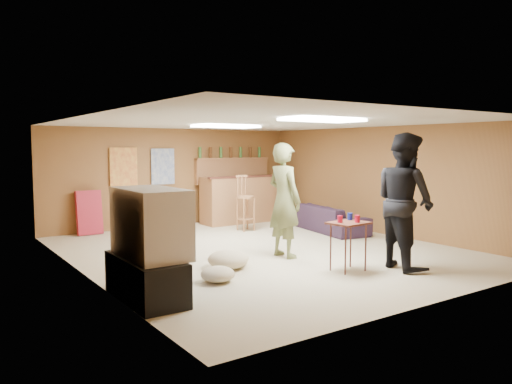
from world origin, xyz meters
TOP-DOWN VIEW (x-y plane):
  - ground at (0.00, 0.00)m, footprint 7.00×7.00m
  - ceiling at (0.00, 0.00)m, footprint 6.00×7.00m
  - wall_back at (0.00, 3.50)m, footprint 6.00×0.02m
  - wall_front at (0.00, -3.50)m, footprint 6.00×0.02m
  - wall_left at (-3.00, 0.00)m, footprint 0.02×7.00m
  - wall_right at (3.00, 0.00)m, footprint 0.02×7.00m
  - tv_stand at (-2.72, -1.50)m, footprint 0.55×1.30m
  - dvd_box at (-2.50, -1.50)m, footprint 0.35×0.50m
  - tv_body at (-2.65, -1.50)m, footprint 0.60×1.10m
  - tv_screen at (-2.34, -1.50)m, footprint 0.02×0.95m
  - bar_counter at (1.50, 2.95)m, footprint 2.00×0.60m
  - bar_lip at (1.50, 2.70)m, footprint 2.10×0.12m
  - bar_shelf at (1.50, 3.40)m, footprint 2.00×0.18m
  - bar_backing at (1.50, 3.42)m, footprint 2.00×0.14m
  - poster_left at (-1.20, 3.46)m, footprint 0.60×0.03m
  - poster_right at (-0.30, 3.46)m, footprint 0.55×0.03m
  - folding_chair_stack at (-2.00, 3.30)m, footprint 0.50×0.26m
  - ceiling_panel_front at (0.00, -1.50)m, footprint 1.20×0.60m
  - ceiling_panel_back at (0.00, 1.20)m, footprint 1.20×0.60m
  - person_olive at (0.01, -0.59)m, footprint 0.48×0.70m
  - person_black at (1.00, -2.18)m, footprint 0.95×1.11m
  - sofa at (2.32, 0.78)m, footprint 1.06×1.99m
  - tray_table at (0.20, -1.85)m, footprint 0.59×0.50m
  - cup_red_near at (0.06, -1.82)m, footprint 0.08×0.08m
  - cup_red_far at (0.27, -1.95)m, footprint 0.08×0.08m
  - cup_blue at (0.36, -1.72)m, footprint 0.08×0.08m
  - bar_stool_left at (0.90, 1.91)m, footprint 0.50×0.50m
  - bar_stool_right at (2.28, 2.32)m, footprint 0.52×0.52m
  - cushion_near_tv at (-1.15, -0.76)m, footprint 0.79×0.79m
  - cushion_mid at (-0.99, -0.64)m, footprint 0.52×0.52m
  - cushion_far at (-1.65, -1.31)m, footprint 0.50×0.50m
  - bottle_row at (1.44, 3.38)m, footprint 1.76×0.08m

SIDE VIEW (x-z plane):
  - ground at x=0.00m, z-range 0.00..0.00m
  - cushion_far at x=-1.65m, z-range 0.00..0.21m
  - cushion_mid at x=-0.99m, z-range 0.00..0.21m
  - cushion_near_tv at x=-1.15m, z-range 0.00..0.27m
  - dvd_box at x=-2.50m, z-range 0.11..0.19m
  - tv_stand at x=-2.72m, z-range 0.00..0.50m
  - sofa at x=2.32m, z-range 0.00..0.55m
  - tray_table at x=0.20m, z-range 0.00..0.71m
  - folding_chair_stack at x=-2.00m, z-range -0.01..0.91m
  - bar_counter at x=1.50m, z-range 0.00..1.10m
  - bar_stool_right at x=2.28m, z-range 0.00..1.25m
  - bar_stool_left at x=0.90m, z-range 0.00..1.33m
  - cup_red_near at x=0.06m, z-range 0.71..0.81m
  - cup_red_far at x=0.27m, z-range 0.71..0.81m
  - cup_blue at x=0.36m, z-range 0.71..0.81m
  - tv_body at x=-2.65m, z-range 0.50..1.30m
  - tv_screen at x=-2.34m, z-range 0.57..1.23m
  - person_olive at x=0.01m, z-range 0.00..1.85m
  - person_black at x=1.00m, z-range 0.00..1.99m
  - wall_back at x=0.00m, z-range 0.00..2.20m
  - wall_front at x=0.00m, z-range 0.00..2.20m
  - wall_left at x=-3.00m, z-range 0.00..2.20m
  - wall_right at x=3.00m, z-range 0.00..2.20m
  - bar_lip at x=1.50m, z-range 1.08..1.12m
  - bar_backing at x=1.50m, z-range 0.90..1.50m
  - poster_left at x=-1.20m, z-range 0.93..1.78m
  - poster_right at x=-0.30m, z-range 0.95..1.75m
  - bar_shelf at x=1.50m, z-range 1.48..1.52m
  - bottle_row at x=1.44m, z-range 1.52..1.78m
  - ceiling_panel_front at x=0.00m, z-range 2.15..2.19m
  - ceiling_panel_back at x=0.00m, z-range 2.15..2.19m
  - ceiling at x=0.00m, z-range 2.19..2.21m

